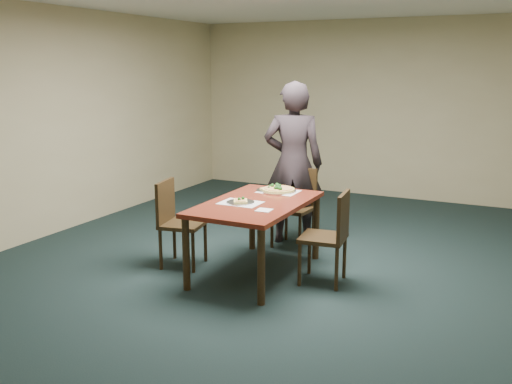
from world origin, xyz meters
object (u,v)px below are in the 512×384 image
at_px(chair_right, 331,232).
at_px(dining_table, 256,211).
at_px(chair_far, 296,202).
at_px(slice_plate_far, 269,190).
at_px(slice_plate_near, 241,202).
at_px(chair_left, 176,218).
at_px(diner, 293,164).
at_px(pizza_pan, 278,189).

bearing_deg(chair_right, dining_table, -90.43).
xyz_separation_m(chair_far, chair_right, (0.77, -1.00, 0.00)).
bearing_deg(chair_right, slice_plate_far, -123.59).
relative_size(chair_right, slice_plate_far, 3.25).
bearing_deg(slice_plate_near, chair_left, -177.31).
distance_m(chair_right, slice_plate_near, 0.94).
xyz_separation_m(chair_left, diner, (0.79, 1.30, 0.44)).
bearing_deg(dining_table, slice_plate_near, -136.29).
bearing_deg(diner, chair_right, 110.60).
distance_m(diner, pizza_pan, 0.66).
relative_size(chair_right, pizza_pan, 2.37).
bearing_deg(diner, slice_plate_near, 70.98).
distance_m(chair_right, pizza_pan, 0.93).
distance_m(diner, slice_plate_near, 1.28).
bearing_deg(pizza_pan, chair_left, -142.27).
height_order(dining_table, diner, diner).
bearing_deg(slice_plate_near, dining_table, 43.71).
relative_size(chair_left, slice_plate_near, 3.25).
bearing_deg(pizza_pan, dining_table, -90.74).
bearing_deg(chair_right, diner, -147.77).
distance_m(diner, slice_plate_far, 0.66).
height_order(diner, slice_plate_far, diner).
distance_m(dining_table, chair_right, 0.78).
relative_size(chair_far, pizza_pan, 2.37).
xyz_separation_m(chair_right, slice_plate_far, (-0.87, 0.46, 0.25)).
distance_m(chair_left, slice_plate_near, 0.79).
height_order(dining_table, chair_left, chair_left).
bearing_deg(chair_right, pizza_pan, -126.88).
height_order(chair_far, diner, diner).
xyz_separation_m(pizza_pan, slice_plate_far, (-0.11, -0.00, -0.01)).
bearing_deg(slice_plate_near, chair_right, 11.76).
relative_size(dining_table, chair_right, 1.65).
relative_size(chair_right, diner, 0.48).
xyz_separation_m(chair_far, slice_plate_far, (-0.10, -0.54, 0.25)).
bearing_deg(diner, chair_far, 115.82).
bearing_deg(chair_left, dining_table, -91.38).
relative_size(slice_plate_near, slice_plate_far, 1.00).
distance_m(chair_right, slice_plate_far, 1.01).
bearing_deg(chair_far, chair_left, -121.09).
bearing_deg(slice_plate_far, slice_plate_near, -91.26).
bearing_deg(chair_left, slice_plate_near, -98.26).
distance_m(chair_far, chair_right, 1.26).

